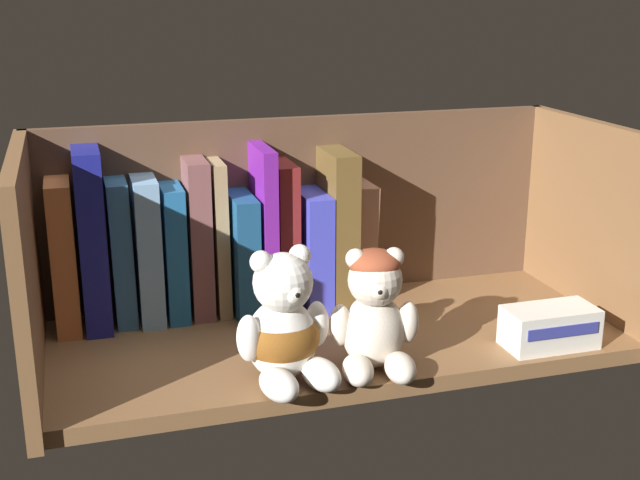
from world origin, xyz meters
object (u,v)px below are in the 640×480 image
at_px(book_4, 173,250).
at_px(teddy_bear_larger, 284,330).
at_px(book_12, 357,239).
at_px(book_5, 197,236).
at_px(small_product_box, 550,327).
at_px(book_1, 92,237).
at_px(book_2, 121,251).
at_px(book_9, 280,233).
at_px(book_10, 305,245).
at_px(book_0, 63,254).
at_px(teddy_bear_smaller, 375,313).
at_px(book_8, 260,226).
at_px(book_3, 147,248).
at_px(book_6, 218,236).
at_px(book_7, 239,250).
at_px(book_11, 332,224).

height_order(book_4, teddy_bear_larger, book_4).
height_order(book_12, teddy_bear_larger, book_12).
distance_m(book_5, small_product_box, 0.47).
height_order(book_1, book_2, book_1).
bearing_deg(book_12, small_product_box, -54.98).
bearing_deg(book_2, book_1, 180.00).
bearing_deg(book_9, book_10, 0.00).
relative_size(book_0, teddy_bear_smaller, 1.36).
bearing_deg(book_8, book_3, 180.00).
bearing_deg(book_10, book_4, 180.00).
relative_size(book_0, teddy_bear_larger, 1.27).
distance_m(book_3, book_10, 0.22).
bearing_deg(book_4, book_2, 180.00).
bearing_deg(small_product_box, book_1, 155.56).
bearing_deg(book_5, teddy_bear_smaller, -55.07).
bearing_deg(book_0, book_10, 0.00).
xyz_separation_m(book_2, teddy_bear_smaller, (0.27, -0.24, -0.03)).
bearing_deg(book_3, book_4, 0.00).
bearing_deg(book_3, book_6, 0.00).
bearing_deg(book_0, teddy_bear_smaller, -35.09).
bearing_deg(book_0, book_1, 0.00).
bearing_deg(book_10, book_8, 180.00).
bearing_deg(small_product_box, book_3, 152.44).
bearing_deg(book_1, book_10, 0.00).
bearing_deg(teddy_bear_larger, book_4, 111.30).
distance_m(book_2, small_product_box, 0.56).
bearing_deg(book_8, book_10, 0.00).
height_order(book_7, book_12, book_12).
distance_m(book_11, teddy_bear_smaller, 0.24).
relative_size(book_2, book_12, 1.15).
relative_size(book_8, teddy_bear_smaller, 1.57).
relative_size(book_0, book_2, 1.03).
height_order(book_1, book_12, book_1).
xyz_separation_m(book_6, book_11, (0.16, 0.00, 0.00)).
height_order(book_5, book_9, book_5).
distance_m(book_1, small_product_box, 0.59).
xyz_separation_m(book_4, book_6, (0.06, 0.00, 0.01)).
distance_m(book_7, book_9, 0.06).
bearing_deg(book_8, book_2, 180.00).
relative_size(book_0, book_4, 1.09).
bearing_deg(book_5, book_1, 180.00).
height_order(book_2, book_6, book_6).
distance_m(book_9, book_10, 0.04).
bearing_deg(book_8, small_product_box, -37.97).
distance_m(book_11, book_12, 0.04).
bearing_deg(teddy_bear_larger, book_10, 68.81).
xyz_separation_m(book_11, small_product_box, (0.21, -0.24, -0.08)).
xyz_separation_m(book_0, teddy_bear_larger, (0.23, -0.24, -0.04)).
bearing_deg(book_3, book_5, 0.00).
relative_size(book_6, book_9, 1.03).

